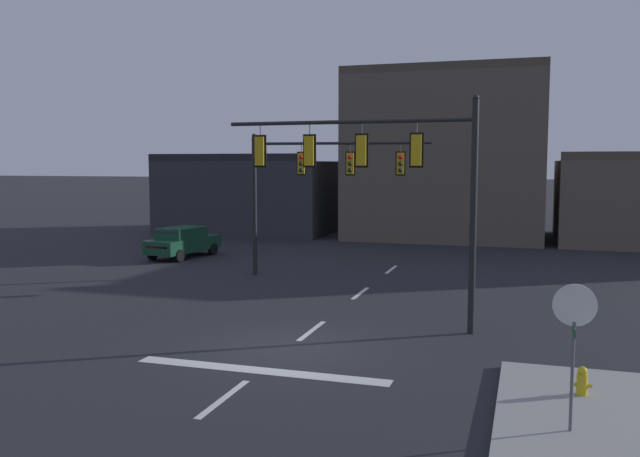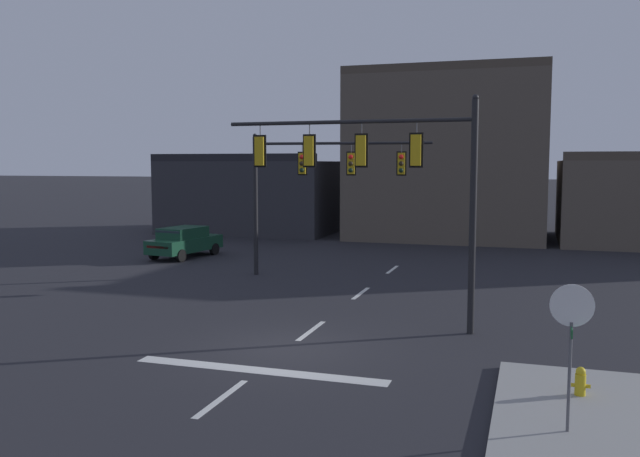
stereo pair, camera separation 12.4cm
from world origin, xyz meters
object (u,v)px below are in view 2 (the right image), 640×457
Objects in this scene: signal_mast_near_side at (383,168)px; fire_hydrant at (580,387)px; stop_sign at (571,322)px; car_lot_nearside at (184,241)px; signal_mast_far_side at (313,176)px.

signal_mast_near_side is 10.32× the size of fire_hydrant.
stop_sign is at bearing -55.16° from signal_mast_near_side.
signal_mast_near_side reaches higher than stop_sign.
stop_sign is 2.78m from fire_hydrant.
signal_mast_near_side is at bearing 124.84° from stop_sign.
signal_mast_near_side is 9.15m from stop_sign.
fire_hydrant is at bearing -41.91° from car_lot_nearside.
stop_sign is 3.77× the size of fire_hydrant.
signal_mast_near_side is 2.74× the size of stop_sign.
signal_mast_far_side is 18.07m from stop_sign.
stop_sign is at bearing -45.81° from car_lot_nearside.
fire_hydrant is (18.46, -16.57, -0.53)m from car_lot_nearside.
stop_sign is at bearing -56.89° from signal_mast_far_side.
stop_sign is (9.79, -15.02, -2.26)m from signal_mast_far_side.
signal_mast_near_side reaches higher than signal_mast_far_side.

